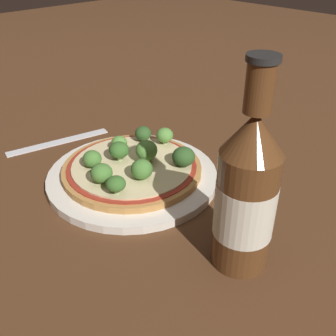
# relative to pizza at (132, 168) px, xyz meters

# --- Properties ---
(ground_plane) EXTENTS (3.00, 3.00, 0.00)m
(ground_plane) POSITION_rel_pizza_xyz_m (0.01, 0.01, -0.02)
(ground_plane) COLOR #4C2D19
(plate) EXTENTS (0.26, 0.26, 0.01)m
(plate) POSITION_rel_pizza_xyz_m (0.00, -0.00, -0.01)
(plate) COLOR silver
(plate) RESTS_ON ground_plane
(pizza) EXTENTS (0.21, 0.21, 0.01)m
(pizza) POSITION_rel_pizza_xyz_m (0.00, 0.00, 0.00)
(pizza) COLOR #B77F42
(pizza) RESTS_ON plate
(broccoli_floret_0) EXTENTS (0.03, 0.03, 0.04)m
(broccoli_floret_0) POSITION_rel_pizza_xyz_m (0.02, 0.02, 0.03)
(broccoli_floret_0) COLOR #89A866
(broccoli_floret_0) RESTS_ON pizza
(broccoli_floret_1) EXTENTS (0.03, 0.03, 0.02)m
(broccoli_floret_1) POSITION_rel_pizza_xyz_m (-0.05, 0.02, 0.02)
(broccoli_floret_1) COLOR #89A866
(broccoli_floret_1) RESTS_ON pizza
(broccoli_floret_2) EXTENTS (0.03, 0.03, 0.03)m
(broccoli_floret_2) POSITION_rel_pizza_xyz_m (0.04, -0.02, 0.02)
(broccoli_floret_2) COLOR #89A866
(broccoli_floret_2) RESTS_ON pizza
(broccoli_floret_3) EXTENTS (0.03, 0.03, 0.03)m
(broccoli_floret_3) POSITION_rel_pizza_xyz_m (-0.01, 0.08, 0.02)
(broccoli_floret_3) COLOR #89A866
(broccoli_floret_3) RESTS_ON pizza
(broccoli_floret_4) EXTENTS (0.03, 0.03, 0.03)m
(broccoli_floret_4) POSITION_rel_pizza_xyz_m (-0.03, -0.05, 0.02)
(broccoli_floret_4) COLOR #89A866
(broccoli_floret_4) RESTS_ON pizza
(broccoli_floret_5) EXTENTS (0.03, 0.03, 0.03)m
(broccoli_floret_5) POSITION_rel_pizza_xyz_m (0.06, 0.05, 0.02)
(broccoli_floret_5) COLOR #89A866
(broccoli_floret_5) RESTS_ON pizza
(broccoli_floret_6) EXTENTS (0.03, 0.03, 0.03)m
(broccoli_floret_6) POSITION_rel_pizza_xyz_m (-0.04, 0.06, 0.02)
(broccoli_floret_6) COLOR #89A866
(broccoli_floret_6) RESTS_ON pizza
(broccoli_floret_7) EXTENTS (0.03, 0.03, 0.03)m
(broccoli_floret_7) POSITION_rel_pizza_xyz_m (0.05, -0.06, 0.02)
(broccoli_floret_7) COLOR #89A866
(broccoli_floret_7) RESTS_ON pizza
(broccoli_floret_8) EXTENTS (0.03, 0.03, 0.03)m
(broccoli_floret_8) POSITION_rel_pizza_xyz_m (-0.02, -0.01, 0.02)
(broccoli_floret_8) COLOR #89A866
(broccoli_floret_8) RESTS_ON pizza
(broccoli_floret_9) EXTENTS (0.03, 0.03, 0.03)m
(broccoli_floret_9) POSITION_rel_pizza_xyz_m (0.01, -0.06, 0.02)
(broccoli_floret_9) COLOR #89A866
(broccoli_floret_9) RESTS_ON pizza
(beer_bottle) EXTENTS (0.07, 0.07, 0.24)m
(beer_bottle) POSITION_rel_pizza_xyz_m (0.22, -0.02, 0.07)
(beer_bottle) COLOR #563319
(beer_bottle) RESTS_ON ground_plane
(fork) EXTENTS (0.06, 0.18, 0.00)m
(fork) POSITION_rel_pizza_xyz_m (-0.18, -0.02, -0.02)
(fork) COLOR silver
(fork) RESTS_ON ground_plane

